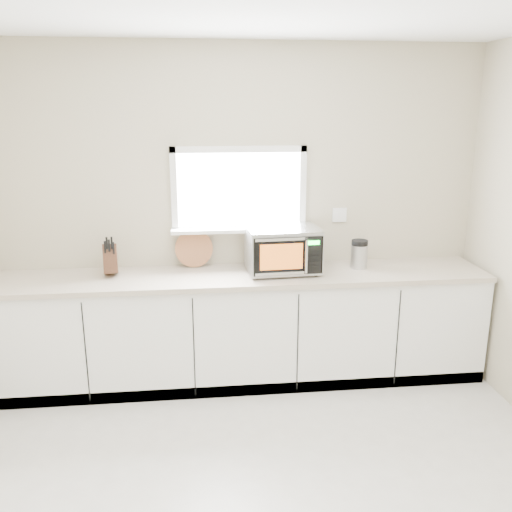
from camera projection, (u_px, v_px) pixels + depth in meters
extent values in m
cube|color=#B4AC8F|center=(239.00, 213.00, 4.48)|extent=(4.00, 0.02, 2.70)
cube|color=white|center=(239.00, 189.00, 4.41)|extent=(1.00, 0.02, 0.60)
cube|color=white|center=(240.00, 230.00, 4.44)|extent=(1.12, 0.16, 0.03)
cube|color=white|center=(239.00, 149.00, 4.31)|extent=(1.10, 0.04, 0.05)
cube|color=white|center=(239.00, 229.00, 4.49)|extent=(1.10, 0.04, 0.05)
cube|color=white|center=(174.00, 191.00, 4.34)|extent=(0.05, 0.04, 0.70)
cube|color=white|center=(303.00, 189.00, 4.45)|extent=(0.05, 0.04, 0.70)
cube|color=white|center=(339.00, 215.00, 4.57)|extent=(0.12, 0.01, 0.12)
cube|color=white|center=(243.00, 329.00, 4.44)|extent=(3.92, 0.60, 0.88)
cube|color=#BBA99A|center=(243.00, 276.00, 4.30)|extent=(3.92, 0.64, 0.04)
cylinder|color=black|center=(257.00, 278.00, 4.17)|extent=(0.03, 0.03, 0.02)
cylinder|color=black|center=(250.00, 266.00, 4.49)|extent=(0.03, 0.03, 0.02)
cylinder|color=black|center=(316.00, 275.00, 4.25)|extent=(0.03, 0.03, 0.02)
cylinder|color=black|center=(305.00, 263.00, 4.57)|extent=(0.03, 0.03, 0.02)
cube|color=#ADAFB4|center=(282.00, 249.00, 4.32)|extent=(0.58, 0.46, 0.34)
cube|color=black|center=(289.00, 256.00, 4.11)|extent=(0.54, 0.04, 0.30)
cube|color=orange|center=(281.00, 257.00, 4.10)|extent=(0.33, 0.02, 0.20)
cylinder|color=silver|center=(306.00, 256.00, 4.11)|extent=(0.02, 0.02, 0.26)
cube|color=black|center=(313.00, 255.00, 4.14)|extent=(0.13, 0.01, 0.29)
cube|color=#19FF33|center=(313.00, 243.00, 4.11)|extent=(0.09, 0.01, 0.03)
cube|color=silver|center=(283.00, 228.00, 4.27)|extent=(0.58, 0.46, 0.01)
cube|color=#4F2E1C|center=(110.00, 259.00, 4.24)|extent=(0.13, 0.23, 0.27)
cube|color=black|center=(105.00, 247.00, 4.15)|extent=(0.02, 0.05, 0.10)
cube|color=black|center=(109.00, 246.00, 4.16)|extent=(0.02, 0.05, 0.10)
cube|color=black|center=(114.00, 248.00, 4.17)|extent=(0.02, 0.05, 0.10)
cube|color=black|center=(107.00, 243.00, 4.15)|extent=(0.02, 0.05, 0.10)
cube|color=black|center=(112.00, 243.00, 4.15)|extent=(0.02, 0.05, 0.10)
cylinder|color=#AA7141|center=(194.00, 249.00, 4.46)|extent=(0.31, 0.07, 0.31)
cylinder|color=#ADAFB4|center=(359.00, 256.00, 4.44)|extent=(0.17, 0.17, 0.19)
cylinder|color=black|center=(360.00, 242.00, 4.40)|extent=(0.16, 0.16, 0.05)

